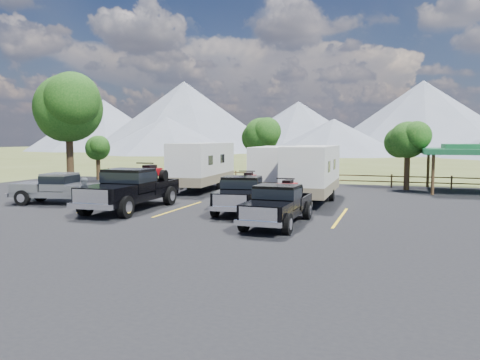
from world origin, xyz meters
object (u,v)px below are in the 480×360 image
(rig_center, at_px, (243,192))
(rig_right, at_px, (279,203))
(pavilion, at_px, (472,151))
(person_b, at_px, (86,196))
(trailer_right, at_px, (312,172))
(tree_big_nw, at_px, (68,108))
(pickup_silver, at_px, (63,188))
(trailer_left, at_px, (203,166))
(person_a, at_px, (110,192))
(trailer_center, at_px, (275,169))
(rig_left, at_px, (132,188))

(rig_center, bearing_deg, rig_right, -56.29)
(rig_right, bearing_deg, pavilion, 60.98)
(person_b, bearing_deg, trailer_right, -10.10)
(tree_big_nw, height_order, person_b, tree_big_nw)
(rig_right, relative_size, person_b, 3.25)
(rig_right, relative_size, pickup_silver, 0.96)
(tree_big_nw, height_order, trailer_left, tree_big_nw)
(pavilion, distance_m, rig_right, 18.21)
(trailer_right, distance_m, person_a, 11.05)
(tree_big_nw, distance_m, trailer_right, 16.83)
(pickup_silver, xyz_separation_m, person_a, (3.62, -0.97, 0.04))
(rig_right, height_order, trailer_center, trailer_center)
(rig_center, relative_size, rig_right, 1.06)
(rig_right, relative_size, person_a, 3.05)
(rig_right, bearing_deg, trailer_left, 127.83)
(rig_right, distance_m, person_a, 9.00)
(rig_right, bearing_deg, rig_center, 132.24)
(pickup_silver, bearing_deg, person_b, 43.89)
(person_b, bearing_deg, rig_left, 3.61)
(pavilion, height_order, rig_center, pavilion)
(rig_left, xyz_separation_m, pickup_silver, (-4.63, 0.55, -0.23))
(rig_left, height_order, trailer_center, trailer_center)
(rig_left, bearing_deg, tree_big_nw, 143.61)
(rig_center, bearing_deg, person_b, -162.01)
(trailer_left, xyz_separation_m, trailer_center, (5.32, -0.65, -0.11))
(trailer_center, bearing_deg, person_a, -129.35)
(pavilion, height_order, rig_left, pavilion)
(pavilion, distance_m, trailer_right, 12.18)
(person_b, bearing_deg, pickup_silver, 93.39)
(rig_right, distance_m, trailer_center, 10.78)
(rig_left, bearing_deg, person_a, -158.66)
(trailer_center, height_order, person_b, trailer_center)
(trailer_right, bearing_deg, tree_big_nw, 179.14)
(person_b, bearing_deg, rig_right, -49.17)
(rig_right, xyz_separation_m, pickup_silver, (-12.53, 2.21, -0.01))
(person_a, bearing_deg, person_b, 46.76)
(pavilion, bearing_deg, rig_left, -140.84)
(pavilion, height_order, trailer_right, pavilion)
(trailer_center, bearing_deg, person_b, -126.94)
(trailer_left, relative_size, trailer_center, 1.07)
(pavilion, bearing_deg, person_b, -139.46)
(person_a, bearing_deg, trailer_right, -174.40)
(tree_big_nw, bearing_deg, person_a, -40.73)
(rig_right, xyz_separation_m, person_b, (-9.25, -0.20, -0.03))
(person_b, bearing_deg, rig_center, -25.39)
(tree_big_nw, relative_size, rig_center, 1.33)
(trailer_right, bearing_deg, pickup_silver, -157.52)
(rig_left, relative_size, person_a, 3.78)
(rig_left, distance_m, trailer_left, 9.40)
(rig_right, relative_size, trailer_left, 0.59)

